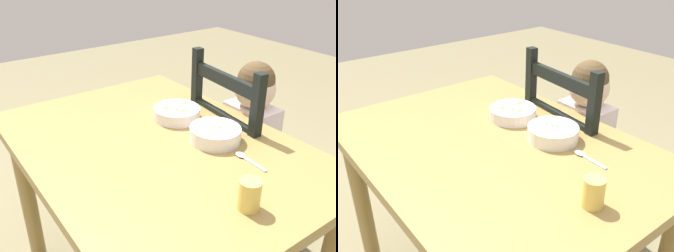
{
  "view_description": "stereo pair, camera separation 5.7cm",
  "coord_description": "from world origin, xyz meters",
  "views": [
    {
      "loc": [
        0.98,
        -0.65,
        1.42
      ],
      "look_at": [
        -0.0,
        0.05,
        0.81
      ],
      "focal_mm": 40.38,
      "sensor_mm": 36.0,
      "label": 1
    },
    {
      "loc": [
        0.94,
        -0.69,
        1.42
      ],
      "look_at": [
        -0.0,
        0.05,
        0.81
      ],
      "focal_mm": 40.38,
      "sensor_mm": 36.0,
      "label": 2
    }
  ],
  "objects": [
    {
      "name": "bowl_of_peas",
      "position": [
        0.11,
        0.18,
        0.79
      ],
      "size": [
        0.18,
        0.18,
        0.05
      ],
      "color": "white",
      "rests_on": "dining_table"
    },
    {
      "name": "dining_chair",
      "position": [
        -0.01,
        0.48,
        0.48
      ],
      "size": [
        0.46,
        0.46,
        1.0
      ],
      "color": "black",
      "rests_on": "ground"
    },
    {
      "name": "child_figure",
      "position": [
        -0.01,
        0.47,
        0.64
      ],
      "size": [
        0.32,
        0.31,
        0.97
      ],
      "color": "white",
      "rests_on": "ground"
    },
    {
      "name": "spoon",
      "position": [
        0.26,
        0.18,
        0.77
      ],
      "size": [
        0.14,
        0.03,
        0.01
      ],
      "color": "silver",
      "rests_on": "dining_table"
    },
    {
      "name": "dining_table",
      "position": [
        0.0,
        0.0,
        0.65
      ],
      "size": [
        1.21,
        0.86,
        0.76
      ],
      "color": "olive",
      "rests_on": "ground"
    },
    {
      "name": "bowl_of_carrots",
      "position": [
        -0.12,
        0.18,
        0.79
      ],
      "size": [
        0.19,
        0.19,
        0.05
      ],
      "color": "white",
      "rests_on": "dining_table"
    },
    {
      "name": "drinking_cup",
      "position": [
        0.44,
        0.0,
        0.81
      ],
      "size": [
        0.06,
        0.06,
        0.09
      ],
      "primitive_type": "cylinder",
      "color": "#E6C758",
      "rests_on": "dining_table"
    }
  ]
}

